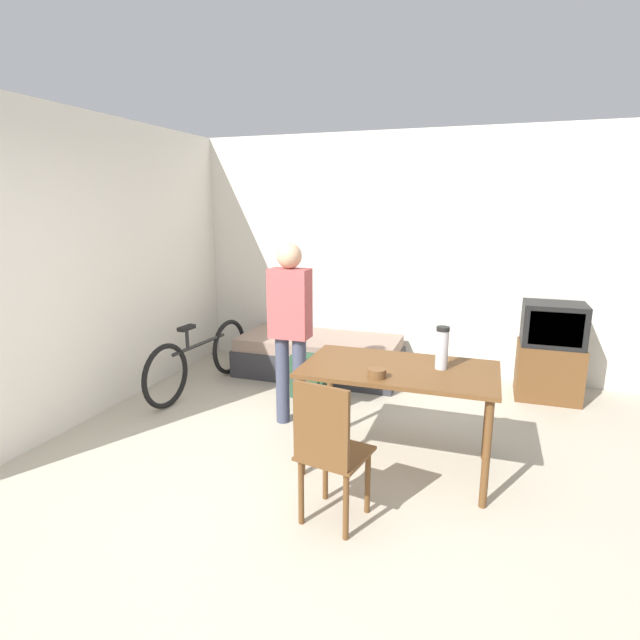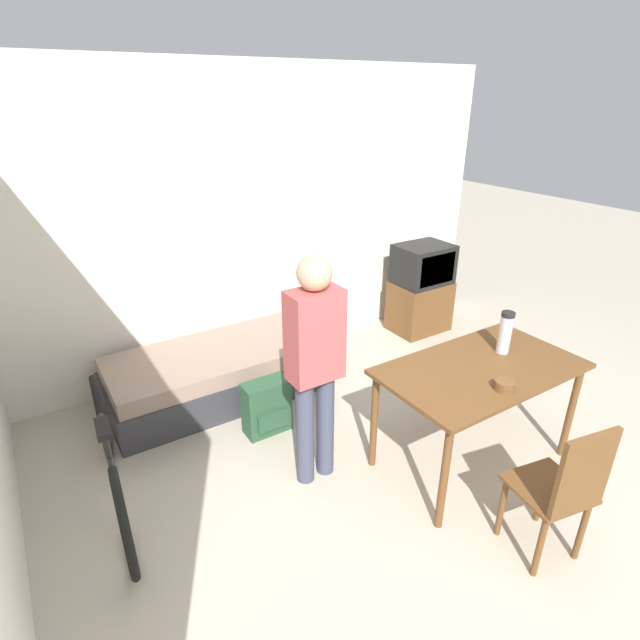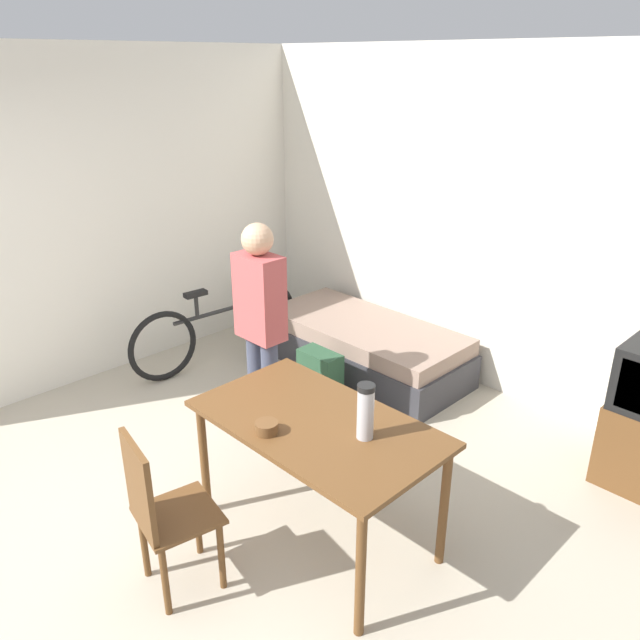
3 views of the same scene
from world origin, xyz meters
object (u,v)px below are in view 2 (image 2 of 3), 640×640
(bicycle, at_px, (111,461))
(thermos_flask, at_px, (506,331))
(dining_table, at_px, (480,378))
(wooden_chair, at_px, (563,488))
(tv, at_px, (421,289))
(person_standing, at_px, (315,359))
(daybed, at_px, (217,373))
(mate_bowl, at_px, (504,385))
(backpack, at_px, (267,407))

(bicycle, height_order, thermos_flask, thermos_flask)
(dining_table, bearing_deg, wooden_chair, -107.51)
(dining_table, bearing_deg, thermos_flask, 12.96)
(tv, relative_size, dining_table, 0.71)
(person_standing, bearing_deg, daybed, 98.11)
(tv, relative_size, wooden_chair, 1.05)
(daybed, distance_m, tv, 2.42)
(tv, bearing_deg, person_standing, -148.20)
(bicycle, xyz_separation_m, mate_bowl, (2.14, -1.21, 0.48))
(tv, height_order, mate_bowl, tv)
(mate_bowl, height_order, backpack, mate_bowl)
(mate_bowl, bearing_deg, dining_table, 68.35)
(tv, bearing_deg, thermos_flask, -117.19)
(daybed, relative_size, mate_bowl, 14.90)
(wooden_chair, relative_size, bicycle, 0.54)
(tv, height_order, dining_table, tv)
(tv, bearing_deg, dining_table, -123.01)
(bicycle, height_order, backpack, bicycle)
(daybed, xyz_separation_m, dining_table, (1.21, -1.77, 0.47))
(person_standing, height_order, backpack, person_standing)
(backpack, bearing_deg, tv, 18.28)
(mate_bowl, xyz_separation_m, backpack, (-0.98, 1.35, -0.59))
(tv, height_order, wooden_chair, tv)
(person_standing, xyz_separation_m, mate_bowl, (0.92, -0.73, -0.12))
(daybed, bearing_deg, wooden_chair, -70.00)
(bicycle, xyz_separation_m, backpack, (1.17, 0.14, -0.11))
(bicycle, distance_m, backpack, 1.18)
(person_standing, distance_m, backpack, 0.95)
(bicycle, distance_m, mate_bowl, 2.50)
(bicycle, bearing_deg, mate_bowl, -29.42)
(tv, height_order, backpack, tv)
(person_standing, height_order, thermos_flask, person_standing)
(wooden_chair, xyz_separation_m, person_standing, (-0.76, 1.29, 0.41))
(backpack, bearing_deg, daybed, 100.78)
(bicycle, relative_size, backpack, 3.89)
(daybed, height_order, dining_table, dining_table)
(daybed, relative_size, thermos_flask, 6.02)
(dining_table, height_order, bicycle, dining_table)
(thermos_flask, bearing_deg, backpack, 143.22)
(daybed, relative_size, wooden_chair, 1.98)
(person_standing, relative_size, mate_bowl, 12.94)
(tv, distance_m, person_standing, 2.65)
(mate_bowl, relative_size, backpack, 0.28)
(dining_table, distance_m, wooden_chair, 0.89)
(thermos_flask, bearing_deg, dining_table, -167.04)
(bicycle, relative_size, person_standing, 1.07)
(bicycle, bearing_deg, tv, 14.56)
(mate_bowl, bearing_deg, person_standing, 141.70)
(thermos_flask, xyz_separation_m, mate_bowl, (-0.39, -0.33, -0.14))
(tv, distance_m, wooden_chair, 3.04)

